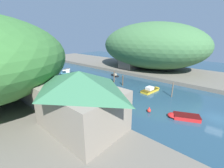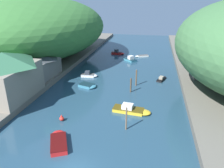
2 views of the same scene
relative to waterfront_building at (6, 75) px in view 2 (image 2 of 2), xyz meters
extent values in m
plane|color=#234256|center=(17.29, 16.08, -5.19)|extent=(130.00, 130.00, 0.00)
cube|color=#666056|center=(-7.10, 16.08, -4.67)|extent=(22.00, 120.00, 1.04)
ellipsoid|color=#387033|center=(-8.20, 27.72, 4.30)|extent=(35.78, 50.09, 16.90)
cube|color=gray|center=(0.00, 0.00, -1.32)|extent=(7.91, 11.20, 5.66)
pyramid|color=#38704C|center=(0.00, 0.00, 2.70)|extent=(8.54, 12.09, 2.38)
cube|color=slate|center=(0.29, 10.93, -2.19)|extent=(5.61, 9.97, 3.93)
pyramid|color=#3D4247|center=(0.29, 10.93, 0.45)|extent=(6.06, 10.76, 1.33)
cube|color=slate|center=(36.61, 17.79, -2.15)|extent=(6.84, 5.71, 4.00)
pyramid|color=#4C4C51|center=(36.61, 17.79, 0.44)|extent=(7.38, 6.17, 1.19)
cube|color=gold|center=(21.21, 0.60, -4.91)|extent=(5.11, 2.59, 0.56)
ellipsoid|color=gold|center=(23.65, 0.34, -4.91)|extent=(2.66, 2.22, 0.56)
cube|color=#4C3E0E|center=(21.21, 0.60, -4.62)|extent=(5.21, 2.64, 0.03)
cube|color=silver|center=(21.06, 0.62, -4.27)|extent=(1.87, 1.62, 0.73)
cube|color=teal|center=(17.89, 31.34, -4.89)|extent=(4.06, 4.07, 0.60)
ellipsoid|color=teal|center=(16.61, 32.63, -4.89)|extent=(2.71, 2.71, 0.60)
cube|color=#132A33|center=(17.89, 31.34, -4.58)|extent=(4.14, 4.15, 0.03)
cube|color=silver|center=(17.97, 31.26, -4.09)|extent=(1.95, 1.95, 1.01)
cube|color=red|center=(12.42, 38.93, -4.89)|extent=(3.49, 2.06, 0.61)
ellipsoid|color=red|center=(14.07, 38.74, -4.89)|extent=(1.84, 1.78, 0.61)
cube|color=#450A0A|center=(12.42, 38.93, -4.57)|extent=(3.56, 2.10, 0.03)
cube|color=#333842|center=(12.32, 38.94, -4.08)|extent=(1.29, 1.30, 1.01)
cube|color=black|center=(26.68, 16.60, -5.01)|extent=(2.22, 3.49, 0.36)
ellipsoid|color=black|center=(27.24, 18.14, -5.01)|extent=(1.61, 1.92, 0.36)
cube|color=black|center=(26.68, 16.60, -4.82)|extent=(2.26, 3.56, 0.03)
cube|color=#9E937F|center=(26.65, 16.50, -4.54)|extent=(1.16, 1.36, 0.59)
cube|color=red|center=(13.77, -10.06, -4.87)|extent=(3.50, 4.47, 0.66)
ellipsoid|color=red|center=(12.90, -8.25, -4.87)|extent=(2.54, 2.62, 0.66)
cube|color=#450A0A|center=(13.77, -10.06, -4.52)|extent=(3.57, 4.56, 0.03)
cube|color=teal|center=(11.22, 9.60, -4.90)|extent=(3.46, 2.96, 0.59)
ellipsoid|color=teal|center=(12.61, 9.13, -4.90)|extent=(2.03, 2.39, 0.59)
cube|color=#132A33|center=(11.22, 9.60, -4.59)|extent=(3.52, 3.02, 0.03)
cube|color=silver|center=(21.13, 37.42, -4.97)|extent=(3.64, 2.67, 0.44)
ellipsoid|color=silver|center=(19.60, 36.67, -4.97)|extent=(2.08, 1.86, 0.44)
cube|color=#504E4A|center=(21.13, 37.42, -4.73)|extent=(3.71, 2.72, 0.03)
cube|color=white|center=(9.63, 15.70, -4.90)|extent=(3.14, 1.75, 0.59)
ellipsoid|color=white|center=(11.13, 15.82, -4.90)|extent=(1.63, 1.56, 0.59)
cube|color=#525252|center=(9.63, 15.70, -4.59)|extent=(3.21, 1.79, 0.03)
cube|color=#333842|center=(9.53, 15.69, -4.21)|extent=(1.14, 1.14, 0.80)
cylinder|color=brown|center=(21.57, -4.66, -3.51)|extent=(0.22, 0.22, 3.37)
sphere|color=brown|center=(21.57, -4.66, -1.78)|extent=(0.20, 0.20, 0.20)
cylinder|color=#4C3D2D|center=(20.64, 8.64, -3.82)|extent=(0.32, 0.32, 2.74)
sphere|color=#4C3D2D|center=(20.64, 8.64, -2.39)|extent=(0.29, 0.29, 0.29)
cylinder|color=brown|center=(21.35, 12.38, -3.52)|extent=(0.29, 0.29, 3.35)
sphere|color=brown|center=(21.35, 12.38, -1.79)|extent=(0.26, 0.26, 0.26)
sphere|color=red|center=(11.66, -4.26, -4.84)|extent=(0.70, 0.70, 0.70)
cone|color=red|center=(11.66, -4.26, -4.32)|extent=(0.35, 0.35, 0.35)
cylinder|color=#282D3D|center=(3.16, 5.10, -3.73)|extent=(0.13, 0.13, 0.85)
cylinder|color=#282D3D|center=(3.21, 5.27, -3.73)|extent=(0.13, 0.13, 0.85)
cube|color=#2D2D33|center=(3.19, 5.18, -2.99)|extent=(0.32, 0.43, 0.62)
sphere|color=#9E7051|center=(3.19, 5.18, -2.57)|extent=(0.22, 0.22, 0.22)
camera|label=1|loc=(-11.01, -15.23, 8.17)|focal=24.00mm
camera|label=2|loc=(24.82, -31.04, 12.25)|focal=35.00mm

